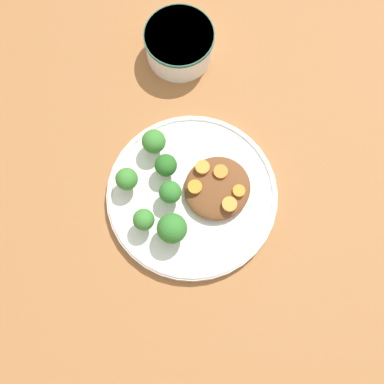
% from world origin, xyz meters
% --- Properties ---
extents(ground_plane, '(4.00, 4.00, 0.00)m').
position_xyz_m(ground_plane, '(0.00, 0.00, 0.00)').
color(ground_plane, '#9E6638').
extents(plate, '(0.27, 0.27, 0.02)m').
position_xyz_m(plate, '(0.00, 0.00, 0.01)').
color(plate, white).
rests_on(plate, ground_plane).
extents(dip_bowl, '(0.12, 0.12, 0.06)m').
position_xyz_m(dip_bowl, '(-0.19, 0.17, 0.03)').
color(dip_bowl, white).
rests_on(dip_bowl, ground_plane).
extents(stew_mound, '(0.10, 0.11, 0.02)m').
position_xyz_m(stew_mound, '(0.02, 0.03, 0.03)').
color(stew_mound, brown).
rests_on(stew_mound, plate).
extents(broccoli_floret_0, '(0.03, 0.03, 0.05)m').
position_xyz_m(broccoli_floret_0, '(-0.02, -0.08, 0.05)').
color(broccoli_floret_0, '#7FA85B').
rests_on(broccoli_floret_0, plate).
extents(broccoli_floret_1, '(0.03, 0.03, 0.05)m').
position_xyz_m(broccoli_floret_1, '(-0.08, -0.06, 0.05)').
color(broccoli_floret_1, '#7FA85B').
rests_on(broccoli_floret_1, plate).
extents(broccoli_floret_2, '(0.04, 0.04, 0.05)m').
position_xyz_m(broccoli_floret_2, '(-0.10, 0.02, 0.05)').
color(broccoli_floret_2, '#759E51').
rests_on(broccoli_floret_2, plate).
extents(broccoli_floret_3, '(0.05, 0.05, 0.06)m').
position_xyz_m(broccoli_floret_3, '(0.02, -0.07, 0.05)').
color(broccoli_floret_3, '#759E51').
rests_on(broccoli_floret_3, plate).
extents(broccoli_floret_4, '(0.03, 0.03, 0.05)m').
position_xyz_m(broccoli_floret_4, '(-0.02, -0.03, 0.05)').
color(broccoli_floret_4, '#759E51').
rests_on(broccoli_floret_4, plate).
extents(broccoli_floret_5, '(0.04, 0.04, 0.05)m').
position_xyz_m(broccoli_floret_5, '(-0.06, 0.00, 0.04)').
color(broccoli_floret_5, '#7FA85B').
rests_on(broccoli_floret_5, plate).
extents(carrot_slice_0, '(0.02, 0.02, 0.01)m').
position_xyz_m(carrot_slice_0, '(-0.01, 0.04, 0.04)').
color(carrot_slice_0, orange).
rests_on(carrot_slice_0, stew_mound).
extents(carrot_slice_1, '(0.02, 0.02, 0.01)m').
position_xyz_m(carrot_slice_1, '(0.06, 0.02, 0.04)').
color(carrot_slice_1, orange).
rests_on(carrot_slice_1, stew_mound).
extents(carrot_slice_2, '(0.02, 0.02, 0.00)m').
position_xyz_m(carrot_slice_2, '(0.05, 0.05, 0.04)').
color(carrot_slice_2, orange).
rests_on(carrot_slice_2, stew_mound).
extents(carrot_slice_3, '(0.02, 0.02, 0.01)m').
position_xyz_m(carrot_slice_3, '(0.01, 0.05, 0.04)').
color(carrot_slice_3, orange).
rests_on(carrot_slice_3, stew_mound).
extents(carrot_slice_4, '(0.02, 0.02, 0.01)m').
position_xyz_m(carrot_slice_4, '(0.00, 0.01, 0.04)').
color(carrot_slice_4, orange).
rests_on(carrot_slice_4, stew_mound).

